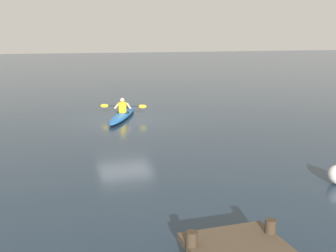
# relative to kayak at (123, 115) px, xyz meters

# --- Properties ---
(ground_plane) EXTENTS (160.00, 160.00, 0.00)m
(ground_plane) POSITION_rel_kayak_xyz_m (0.10, 0.77, -0.14)
(ground_plane) COLOR #1E2D3D
(kayak) EXTENTS (2.56, 4.64, 0.27)m
(kayak) POSITION_rel_kayak_xyz_m (0.00, 0.00, 0.00)
(kayak) COLOR #1959A5
(kayak) RESTS_ON ground
(kayaker) EXTENTS (2.12, 0.97, 0.70)m
(kayaker) POSITION_rel_kayak_xyz_m (-0.01, -0.02, 0.42)
(kayaker) COLOR yellow
(kayaker) RESTS_ON kayak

